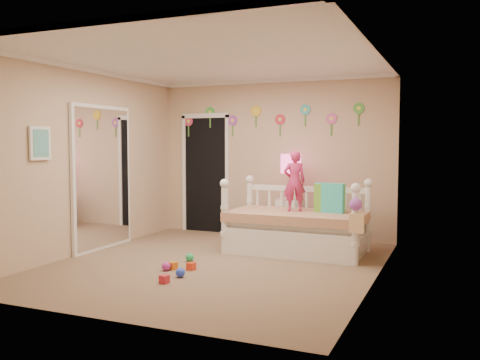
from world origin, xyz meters
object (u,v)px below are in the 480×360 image
at_px(child, 294,181).
at_px(nightstand, 290,221).
at_px(daybed, 297,216).
at_px(table_lamp, 291,169).

xyz_separation_m(child, nightstand, (-0.27, 0.68, -0.67)).
xyz_separation_m(daybed, table_lamp, (-0.32, 0.72, 0.62)).
relative_size(child, nightstand, 1.26).
bearing_deg(daybed, table_lamp, 114.59).
bearing_deg(child, table_lamp, -92.86).
height_order(daybed, child, child).
xyz_separation_m(child, table_lamp, (-0.27, 0.68, 0.13)).
relative_size(daybed, nightstand, 2.84).
xyz_separation_m(daybed, nightstand, (-0.32, 0.72, -0.18)).
height_order(nightstand, table_lamp, table_lamp).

